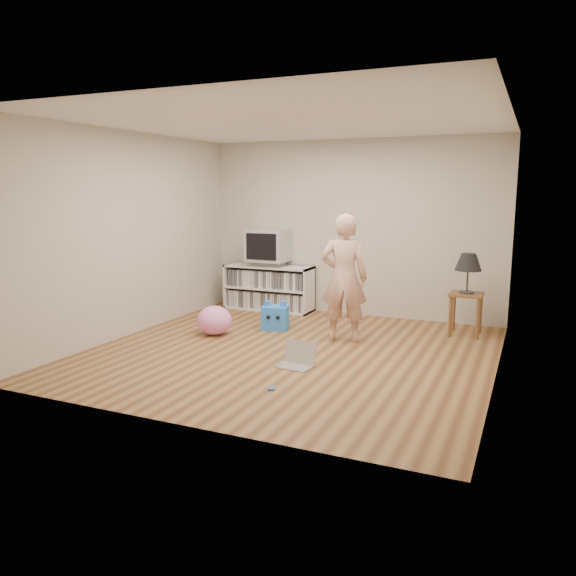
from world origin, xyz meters
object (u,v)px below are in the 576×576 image
(media_unit, at_px, (269,288))
(laptop, at_px, (297,359))
(side_table, at_px, (466,303))
(table_lamp, at_px, (468,263))
(dvd_deck, at_px, (269,263))
(person, at_px, (344,278))
(crt_tv, at_px, (269,245))
(plush_blue, at_px, (275,317))
(plush_pink, at_px, (214,320))

(media_unit, bearing_deg, laptop, -58.37)
(side_table, xyz_separation_m, table_lamp, (-0.00, 0.00, 0.53))
(dvd_deck, xyz_separation_m, person, (1.66, -1.30, 0.06))
(crt_tv, height_order, side_table, crt_tv)
(crt_tv, relative_size, laptop, 1.49)
(media_unit, xyz_separation_m, dvd_deck, (0.00, -0.02, 0.39))
(crt_tv, distance_m, side_table, 3.10)
(crt_tv, bearing_deg, dvd_deck, 90.00)
(person, xyz_separation_m, laptop, (-0.13, -1.17, -0.72))
(plush_blue, height_order, plush_pink, plush_blue)
(crt_tv, relative_size, person, 0.38)
(plush_blue, bearing_deg, crt_tv, 106.06)
(dvd_deck, relative_size, laptop, 1.12)
(dvd_deck, xyz_separation_m, side_table, (3.02, -0.37, -0.32))
(plush_blue, relative_size, plush_pink, 0.88)
(laptop, bearing_deg, dvd_deck, 128.57)
(media_unit, xyz_separation_m, person, (1.66, -1.31, 0.44))
(media_unit, height_order, plush_pink, media_unit)
(media_unit, relative_size, dvd_deck, 3.11)
(table_lamp, bearing_deg, plush_blue, -162.54)
(media_unit, xyz_separation_m, crt_tv, (0.00, -0.02, 0.67))
(dvd_deck, distance_m, plush_pink, 1.78)
(laptop, bearing_deg, plush_pink, 159.38)
(table_lamp, distance_m, person, 1.65)
(media_unit, bearing_deg, plush_blue, -60.84)
(laptop, height_order, plush_blue, plush_blue)
(crt_tv, relative_size, plush_blue, 1.52)
(crt_tv, height_order, table_lamp, crt_tv)
(person, relative_size, plush_blue, 4.03)
(media_unit, bearing_deg, dvd_deck, -90.00)
(dvd_deck, relative_size, crt_tv, 0.75)
(side_table, relative_size, laptop, 1.37)
(person, relative_size, plush_pink, 3.56)
(plush_blue, xyz_separation_m, plush_pink, (-0.61, -0.57, 0.02))
(dvd_deck, xyz_separation_m, laptop, (1.53, -2.47, -0.67))
(table_lamp, distance_m, plush_blue, 2.61)
(side_table, bearing_deg, media_unit, 172.71)
(dvd_deck, xyz_separation_m, plush_blue, (0.63, -1.12, -0.57))
(crt_tv, distance_m, plush_pink, 1.88)
(laptop, bearing_deg, side_table, 61.49)
(dvd_deck, distance_m, plush_blue, 1.41)
(side_table, bearing_deg, dvd_deck, 173.01)
(media_unit, relative_size, side_table, 2.55)
(media_unit, bearing_deg, side_table, -7.29)
(dvd_deck, relative_size, table_lamp, 0.87)
(dvd_deck, relative_size, person, 0.28)
(table_lamp, height_order, plush_blue, table_lamp)
(media_unit, distance_m, crt_tv, 0.67)
(side_table, bearing_deg, crt_tv, 173.07)
(dvd_deck, height_order, crt_tv, crt_tv)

